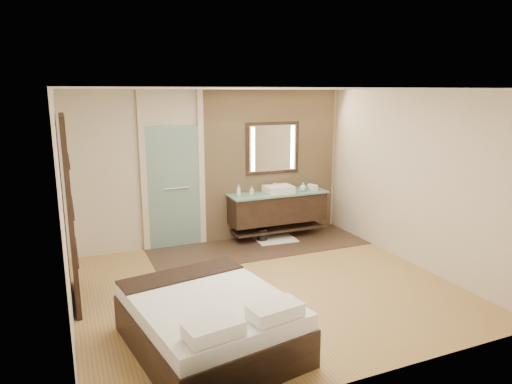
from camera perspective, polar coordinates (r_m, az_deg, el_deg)
name	(u,v)px	position (r m, az deg, el deg)	size (l,w,h in m)	color
floor	(266,287)	(6.49, 1.24, -11.80)	(5.00, 5.00, 0.00)	#9E7742
tile_strip	(260,246)	(8.08, 0.46, -6.78)	(3.80, 1.30, 0.01)	#3E2B22
stone_wall	(271,164)	(8.49, 1.93, 3.53)	(2.60, 0.08, 2.70)	tan
vanity	(278,208)	(8.39, 2.73, -1.96)	(1.85, 0.55, 0.88)	black
mirror_unit	(273,148)	(8.40, 2.10, 5.50)	(1.06, 0.04, 0.96)	black
frosted_door	(173,182)	(7.93, -10.28, 1.18)	(1.10, 0.12, 2.70)	silver
shoji_partition	(70,211)	(6.17, -22.21, -2.16)	(0.06, 1.20, 2.40)	black
bed	(210,322)	(5.02, -5.80, -15.83)	(1.77, 2.07, 0.71)	black
bath_mat	(276,239)	(8.39, 2.48, -5.95)	(0.72, 0.50, 0.02)	white
waste_bin	(262,235)	(8.32, 0.76, -5.37)	(0.19, 0.19, 0.24)	black
tissue_box	(314,188)	(8.55, 7.25, 0.53)	(0.12, 0.12, 0.10)	silver
soap_bottle_a	(239,190)	(8.01, -2.20, 0.20)	(0.08, 0.08, 0.20)	white
soap_bottle_b	(252,191)	(8.10, -0.55, 0.17)	(0.07, 0.07, 0.16)	#B2B2B2
soap_bottle_c	(303,187)	(8.46, 5.90, 0.66)	(0.13, 0.13, 0.16)	#A2CCC6
cup	(310,186)	(8.68, 6.79, 0.70)	(0.12, 0.12, 0.09)	white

